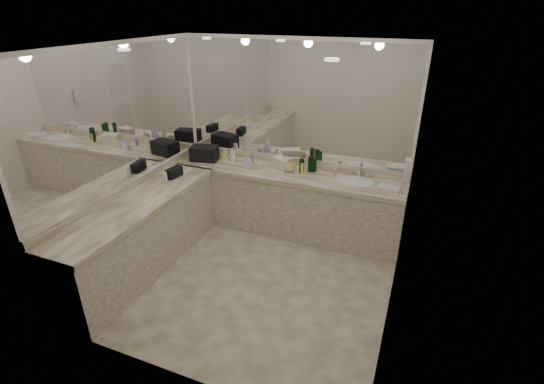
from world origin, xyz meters
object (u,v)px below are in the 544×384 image
at_px(sink, 356,182).
at_px(cream_cosmetic_case, 282,163).
at_px(hand_towel, 389,188).
at_px(soap_bottle_b, 247,161).
at_px(soap_bottle_c, 289,165).
at_px(black_toiletry_bag, 204,153).
at_px(wall_phone, 407,170).
at_px(soap_bottle_a, 233,155).

height_order(sink, cream_cosmetic_case, cream_cosmetic_case).
height_order(sink, hand_towel, hand_towel).
relative_size(sink, cream_cosmetic_case, 1.69).
bearing_deg(soap_bottle_b, soap_bottle_c, 8.98).
bearing_deg(sink, soap_bottle_c, 179.25).
height_order(hand_towel, soap_bottle_c, soap_bottle_c).
height_order(black_toiletry_bag, cream_cosmetic_case, black_toiletry_bag).
height_order(sink, black_toiletry_bag, black_toiletry_bag).
distance_m(sink, soap_bottle_b, 1.50).
bearing_deg(black_toiletry_bag, hand_towel, -1.33).
distance_m(wall_phone, cream_cosmetic_case, 1.79).
bearing_deg(cream_cosmetic_case, wall_phone, 2.44).
bearing_deg(soap_bottle_c, wall_phone, -18.73).
relative_size(black_toiletry_bag, soap_bottle_c, 2.06).
relative_size(sink, soap_bottle_c, 2.39).
distance_m(wall_phone, soap_bottle_a, 2.49).
bearing_deg(soap_bottle_a, soap_bottle_c, -3.93).
bearing_deg(hand_towel, soap_bottle_c, 175.62).
height_order(soap_bottle_a, soap_bottle_b, soap_bottle_a).
bearing_deg(soap_bottle_a, sink, -2.33).
bearing_deg(soap_bottle_a, black_toiletry_bag, -165.98).
distance_m(soap_bottle_a, soap_bottle_c, 0.89).
xyz_separation_m(wall_phone, cream_cosmetic_case, (-1.65, 0.59, -0.37)).
relative_size(black_toiletry_bag, soap_bottle_a, 1.82).
xyz_separation_m(wall_phone, soap_bottle_b, (-2.09, 0.42, -0.35)).
height_order(wall_phone, hand_towel, wall_phone).
xyz_separation_m(cream_cosmetic_case, soap_bottle_c, (0.14, -0.08, 0.02)).
relative_size(wall_phone, soap_bottle_a, 1.15).
xyz_separation_m(wall_phone, soap_bottle_a, (-2.40, 0.57, -0.35)).
bearing_deg(soap_bottle_a, wall_phone, -13.45).
distance_m(black_toiletry_bag, hand_towel, 2.63).
bearing_deg(hand_towel, sink, 168.07).
relative_size(soap_bottle_a, soap_bottle_c, 1.13).
bearing_deg(soap_bottle_b, cream_cosmetic_case, 21.14).
bearing_deg(wall_phone, soap_bottle_b, 168.68).
xyz_separation_m(black_toiletry_bag, soap_bottle_a, (0.41, 0.10, -0.00)).
distance_m(cream_cosmetic_case, soap_bottle_b, 0.48).
bearing_deg(soap_bottle_b, wall_phone, -11.32).
relative_size(hand_towel, soap_bottle_a, 1.24).
bearing_deg(cream_cosmetic_case, soap_bottle_c, -7.73).
xyz_separation_m(sink, soap_bottle_a, (-1.79, 0.07, 0.11)).
height_order(wall_phone, black_toiletry_bag, wall_phone).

